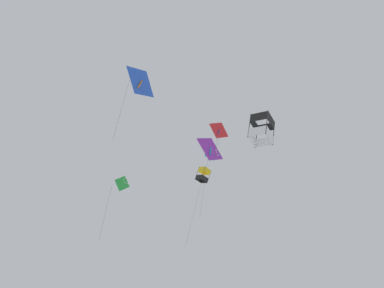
# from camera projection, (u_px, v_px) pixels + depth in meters

# --- Properties ---
(kite_box_mid_left) EXTENTS (2.84, 2.36, 9.54)m
(kite_box_mid_left) POSITION_uv_depth(u_px,v_px,m) (203.00, 175.00, 40.34)
(kite_box_mid_left) COLOR yellow
(kite_delta_highest) EXTENTS (1.71, 1.67, 4.12)m
(kite_delta_highest) POSITION_uv_depth(u_px,v_px,m) (219.00, 131.00, 33.02)
(kite_delta_highest) COLOR red
(kite_diamond_low_drifter) EXTENTS (1.81, 1.28, 5.54)m
(kite_diamond_low_drifter) POSITION_uv_depth(u_px,v_px,m) (122.00, 184.00, 30.22)
(kite_diamond_low_drifter) COLOR green
(kite_box_near_left) EXTENTS (2.09, 1.93, 2.20)m
(kite_box_near_left) POSITION_uv_depth(u_px,v_px,m) (262.00, 129.00, 23.94)
(kite_box_near_left) COLOR black
(kite_delta_far_centre) EXTENTS (2.47, 2.73, 6.78)m
(kite_delta_far_centre) POSITION_uv_depth(u_px,v_px,m) (140.00, 83.00, 29.85)
(kite_delta_far_centre) COLOR blue
(kite_delta_upper_right) EXTENTS (2.25, 2.56, 8.59)m
(kite_delta_upper_right) POSITION_uv_depth(u_px,v_px,m) (210.00, 150.00, 36.45)
(kite_delta_upper_right) COLOR purple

